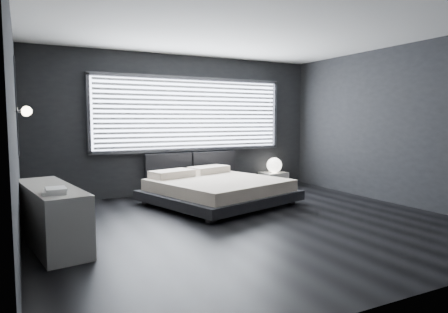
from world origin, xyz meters
name	(u,v)px	position (x,y,z in m)	size (l,w,h in m)	color
room	(251,127)	(0.00, 0.00, 1.40)	(6.04, 6.00, 2.80)	black
window	(192,114)	(0.20, 2.70, 1.61)	(4.14, 0.09, 1.52)	white
headboard	(191,165)	(0.15, 2.64, 0.57)	(1.96, 0.16, 0.52)	black
sconce_near	(26,111)	(-2.88, 0.05, 1.60)	(0.18, 0.11, 0.11)	silver
sconce_far	(26,112)	(-2.88, 0.65, 1.60)	(0.18, 0.11, 0.11)	silver
wall_art_upper	(15,84)	(-2.98, -0.55, 1.85)	(0.01, 0.48, 0.48)	#47474C
wall_art_lower	(18,132)	(-2.98, -0.30, 1.38)	(0.01, 0.48, 0.48)	#47474C
bed	(217,189)	(0.14, 1.39, 0.27)	(2.73, 2.66, 0.57)	black
nightstand	(273,179)	(2.09, 2.50, 0.16)	(0.54, 0.45, 0.32)	silver
orb_lamp	(274,165)	(2.08, 2.46, 0.48)	(0.34, 0.34, 0.34)	white
dresser	(51,215)	(-2.66, 0.19, 0.36)	(0.77, 1.83, 0.71)	silver
book_stack	(55,191)	(-2.64, -0.33, 0.74)	(0.27, 0.33, 0.06)	white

